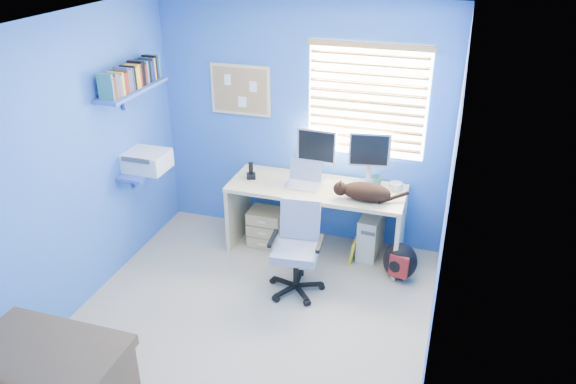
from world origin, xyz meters
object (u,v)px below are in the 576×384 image
(tower_pc, at_px, (371,234))
(office_chair, at_px, (297,259))
(desk, at_px, (316,219))
(cat, at_px, (366,192))
(laptop, at_px, (302,176))

(tower_pc, bearing_deg, office_chair, -119.55)
(desk, relative_size, cat, 3.75)
(laptop, distance_m, cat, 0.66)
(cat, relative_size, tower_pc, 1.03)
(laptop, height_order, cat, laptop)
(office_chair, bearing_deg, tower_pc, 55.82)
(tower_pc, relative_size, office_chair, 0.53)
(desk, height_order, tower_pc, desk)
(cat, bearing_deg, tower_pc, 73.39)
(laptop, xyz_separation_m, office_chair, (0.14, -0.66, -0.53))
(cat, xyz_separation_m, tower_pc, (0.04, 0.26, -0.60))
(desk, bearing_deg, cat, -14.88)
(cat, xyz_separation_m, office_chair, (-0.51, -0.55, -0.50))
(laptop, xyz_separation_m, cat, (0.65, -0.11, -0.03))
(desk, height_order, office_chair, office_chair)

